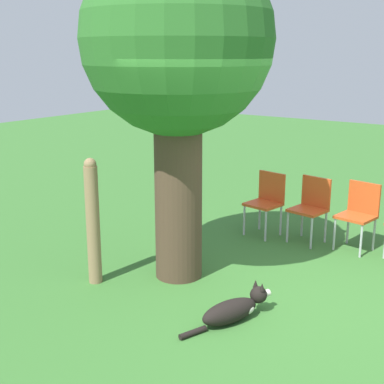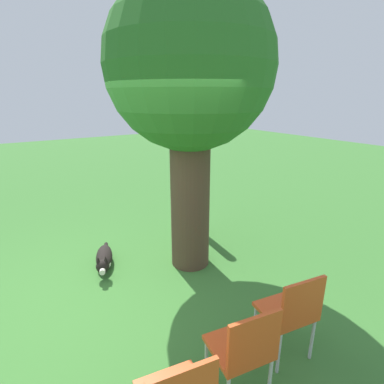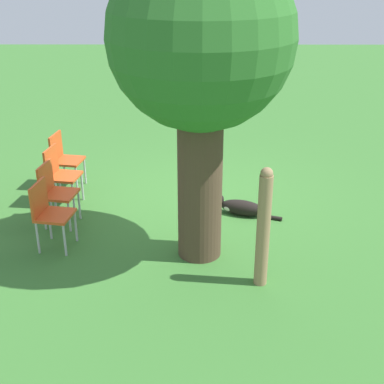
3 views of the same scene
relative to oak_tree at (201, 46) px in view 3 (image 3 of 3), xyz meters
The scene contains 8 objects.
ground_plane 2.90m from the oak_tree, 85.76° to the right, with size 30.00×30.00×0.00m, color #38702D.
oak_tree is the anchor object (origin of this frame).
dog 2.77m from the oak_tree, 117.49° to the right, with size 1.06×0.46×0.33m.
fence_post 2.10m from the oak_tree, 136.13° to the left, with size 0.15×0.15×1.45m.
red_chair_0 3.64m from the oak_tree, 43.90° to the right, with size 0.49×0.50×0.90m.
red_chair_1 3.26m from the oak_tree, 34.64° to the right, with size 0.49×0.50×0.90m.
red_chair_2 2.98m from the oak_tree, 21.71° to the right, with size 0.49×0.50×0.90m.
red_chair_3 2.82m from the oak_tree, ahead, with size 0.49×0.50×0.90m.
Camera 3 is at (-0.02, 7.21, 3.55)m, focal length 50.00 mm.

